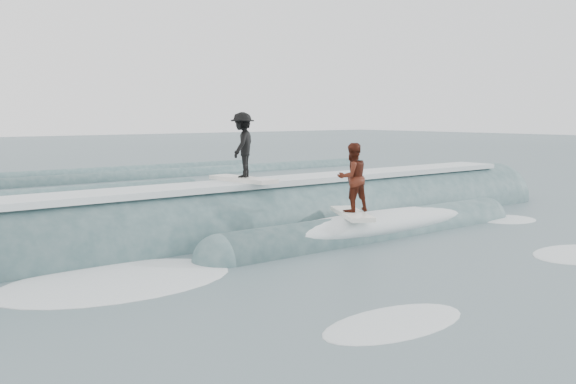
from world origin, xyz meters
TOP-DOWN VIEW (x-y plane):
  - ground at (0.00, 0.00)m, footprint 160.00×160.00m
  - breaking_wave at (0.23, 3.43)m, footprint 22.33×4.03m
  - surfer_black at (-0.62, 3.71)m, footprint 1.16×2.04m
  - surfer_red at (0.96, 1.51)m, footprint 1.44×2.02m
  - whitewater at (0.30, -1.26)m, footprint 14.09×7.78m
  - far_swells at (0.50, 17.65)m, footprint 35.22×8.65m

SIDE VIEW (x-z plane):
  - ground at x=0.00m, z-range 0.00..0.00m
  - whitewater at x=0.30m, z-range -0.05..0.05m
  - far_swells at x=0.50m, z-range -0.40..0.40m
  - breaking_wave at x=0.23m, z-range -1.21..1.29m
  - surfer_red at x=0.96m, z-range 0.52..2.23m
  - surfer_black at x=-0.62m, z-range 1.28..2.97m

